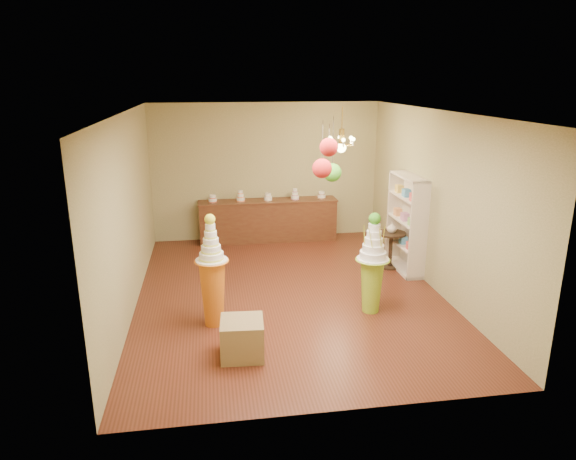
{
  "coord_description": "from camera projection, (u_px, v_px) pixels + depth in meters",
  "views": [
    {
      "loc": [
        -1.25,
        -7.92,
        3.5
      ],
      "look_at": [
        -0.02,
        0.0,
        1.11
      ],
      "focal_mm": 32.0,
      "sensor_mm": 36.0,
      "label": 1
    }
  ],
  "objects": [
    {
      "name": "vase",
      "position": [
        392.0,
        228.0,
        9.63
      ],
      "size": [
        0.23,
        0.23,
        0.19
      ],
      "primitive_type": "imported",
      "rotation": [
        0.0,
        0.0,
        -0.27
      ],
      "color": "beige",
      "rests_on": "round_table"
    },
    {
      "name": "pom_green_mid",
      "position": [
        332.0,
        172.0,
        7.09
      ],
      "size": [
        0.26,
        0.26,
        0.89
      ],
      "color": "#433B30",
      "rests_on": "ceiling"
    },
    {
      "name": "wall_front",
      "position": [
        339.0,
        284.0,
        5.18
      ],
      "size": [
        5.0,
        0.04,
        3.0
      ],
      "primitive_type": "cube",
      "color": "tan",
      "rests_on": "ground"
    },
    {
      "name": "wall_left",
      "position": [
        129.0,
        213.0,
        7.89
      ],
      "size": [
        0.04,
        6.5,
        3.0
      ],
      "primitive_type": "cube",
      "color": "tan",
      "rests_on": "ground"
    },
    {
      "name": "wall_back",
      "position": [
        266.0,
        172.0,
        11.33
      ],
      "size": [
        5.0,
        0.04,
        3.0
      ],
      "primitive_type": "cube",
      "color": "tan",
      "rests_on": "ground"
    },
    {
      "name": "pom_red_left",
      "position": [
        322.0,
        168.0,
        6.46
      ],
      "size": [
        0.25,
        0.25,
        0.72
      ],
      "color": "#433B30",
      "rests_on": "ceiling"
    },
    {
      "name": "pom_red_right",
      "position": [
        329.0,
        147.0,
        5.85
      ],
      "size": [
        0.21,
        0.21,
        0.37
      ],
      "color": "#433B30",
      "rests_on": "ceiling"
    },
    {
      "name": "ceiling",
      "position": [
        289.0,
        112.0,
        7.83
      ],
      "size": [
        6.5,
        6.5,
        0.0
      ],
      "primitive_type": "plane",
      "rotation": [
        3.14,
        0.0,
        0.0
      ],
      "color": "white",
      "rests_on": "ground"
    },
    {
      "name": "sideboard",
      "position": [
        268.0,
        220.0,
        11.36
      ],
      "size": [
        3.04,
        0.54,
        1.16
      ],
      "color": "#532C1A",
      "rests_on": "floor"
    },
    {
      "name": "pedestal_orange",
      "position": [
        213.0,
        283.0,
        7.4
      ],
      "size": [
        0.58,
        0.58,
        1.69
      ],
      "rotation": [
        0.0,
        0.0,
        -0.31
      ],
      "color": "#CC6917",
      "rests_on": "floor"
    },
    {
      "name": "burlap_riser",
      "position": [
        242.0,
        338.0,
        6.66
      ],
      "size": [
        0.59,
        0.59,
        0.5
      ],
      "primitive_type": "cube",
      "rotation": [
        0.0,
        0.0,
        -0.07
      ],
      "color": "#90794F",
      "rests_on": "floor"
    },
    {
      "name": "chandelier",
      "position": [
        341.0,
        145.0,
        9.5
      ],
      "size": [
        0.71,
        0.71,
        0.85
      ],
      "rotation": [
        0.0,
        0.0,
        0.42
      ],
      "color": "gold",
      "rests_on": "ceiling"
    },
    {
      "name": "floor",
      "position": [
        289.0,
        293.0,
        8.68
      ],
      "size": [
        6.5,
        6.5,
        0.0
      ],
      "primitive_type": "plane",
      "color": "#512316",
      "rests_on": "ground"
    },
    {
      "name": "pedestal_green",
      "position": [
        372.0,
        272.0,
        7.83
      ],
      "size": [
        0.53,
        0.53,
        1.59
      ],
      "rotation": [
        0.0,
        0.0,
        0.09
      ],
      "color": "#95C12B",
      "rests_on": "floor"
    },
    {
      "name": "shelving_unit",
      "position": [
        406.0,
        223.0,
        9.53
      ],
      "size": [
        0.33,
        1.2,
        1.8
      ],
      "color": "beige",
      "rests_on": "floor"
    },
    {
      "name": "round_table",
      "position": [
        391.0,
        245.0,
        9.73
      ],
      "size": [
        0.68,
        0.68,
        0.7
      ],
      "rotation": [
        0.0,
        0.0,
        -0.28
      ],
      "color": "black",
      "rests_on": "floor"
    },
    {
      "name": "wall_right",
      "position": [
        436.0,
        201.0,
        8.62
      ],
      "size": [
        0.04,
        6.5,
        3.0
      ],
      "primitive_type": "cube",
      "color": "tan",
      "rests_on": "ground"
    }
  ]
}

